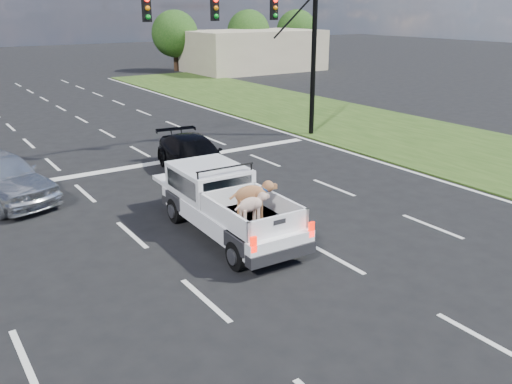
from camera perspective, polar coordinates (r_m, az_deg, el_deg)
ground at (r=12.10m, az=2.01°, el=-8.97°), size 160.00×160.00×0.00m
road_markings at (r=17.40m, az=-10.69°, el=-0.35°), size 17.75×60.00×0.01m
grass_shoulder_right at (r=24.86m, az=18.58°, el=4.87°), size 8.00×60.00×0.06m
traffic_signal at (r=23.43m, az=1.46°, el=16.67°), size 9.11×0.31×7.00m
building_right at (r=51.32m, az=-0.21°, el=14.65°), size 12.00×7.00×3.60m
tree_far_d at (r=51.75m, az=-8.55°, el=16.14°), size 4.20×4.20×5.40m
tree_far_e at (r=55.67m, az=-0.79°, el=16.52°), size 4.20×4.20×5.40m
tree_far_f at (r=59.14m, az=4.30°, el=16.62°), size 4.20×4.20×5.40m
pickup_truck at (r=14.00m, az=-3.15°, el=-1.18°), size 1.96×4.92×1.82m
silver_sedan at (r=18.17m, az=-25.37°, el=1.48°), size 3.04×4.88×1.55m
black_coupe at (r=19.36m, az=-6.56°, el=3.82°), size 2.45×4.67×1.29m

